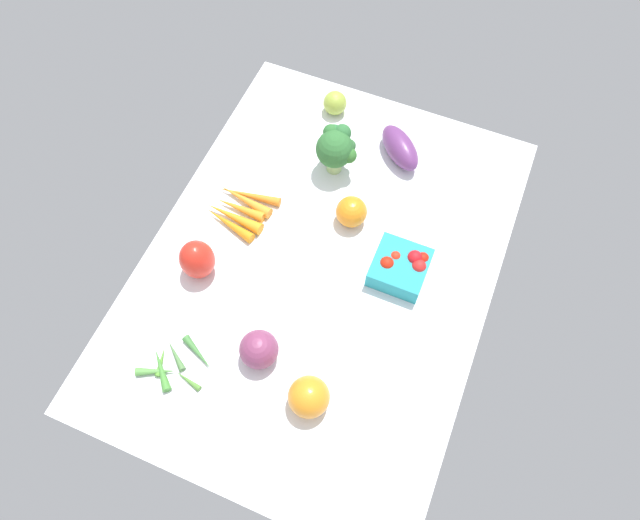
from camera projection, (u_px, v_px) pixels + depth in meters
The scene contains 11 objects.
tablecloth at pixel (320, 266), 129.79cm from camera, with size 104.00×76.00×2.00cm, color white.
heirloom_tomato_green at pixel (335, 103), 146.62cm from camera, with size 6.10×6.10×6.10cm, color #95AB3C.
red_onion_near_basket at pixel (259, 349), 115.55cm from camera, with size 8.09×8.09×8.09cm, color #7B365A.
okra_pile at pixel (172, 365), 117.38cm from camera, with size 12.77×14.68×1.94cm.
eggplant at pixel (400, 148), 139.85cm from camera, with size 14.18×6.45×6.45cm, color #64336E.
broccoli_head at pixel (336, 147), 134.40cm from camera, with size 10.24×10.06×12.16cm.
bell_pepper_orange at pixel (309, 397), 111.00cm from camera, with size 8.29×8.29×8.42cm, color orange.
bell_pepper_red at pixel (197, 259), 123.67cm from camera, with size 7.72×7.72×10.26cm, color red.
carrot_bunch at pixel (239, 209), 134.00cm from camera, with size 13.87×15.92×2.91cm.
heirloom_tomato_orange at pixel (351, 212), 130.96cm from camera, with size 7.28×7.28×7.28cm, color orange.
berry_basket at pixel (401, 267), 125.40cm from camera, with size 11.83×11.83×6.49cm.
Camera 1 is at (53.49, 22.20, 117.17)cm, focal length 32.05 mm.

